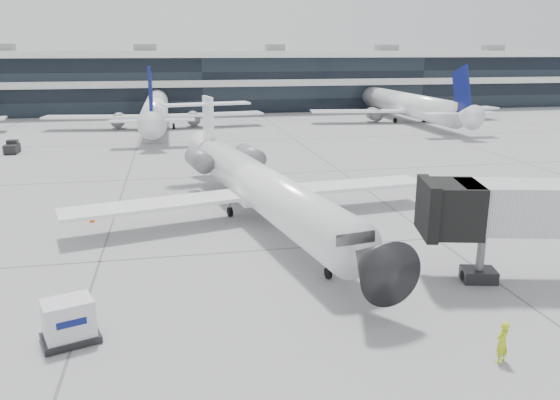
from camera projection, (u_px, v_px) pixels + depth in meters
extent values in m
plane|color=gray|center=(277.00, 249.00, 32.02)|extent=(220.00, 220.00, 0.00)
cube|color=black|center=(199.00, 83.00, 108.26)|extent=(170.00, 22.00, 10.00)
cylinder|color=white|center=(261.00, 187.00, 36.36)|extent=(7.43, 25.67, 2.88)
cone|color=black|center=(372.00, 262.00, 23.55)|extent=(3.37, 3.45, 2.88)
cone|color=white|center=(207.00, 148.00, 49.27)|extent=(3.30, 3.85, 2.73)
cube|color=white|center=(154.00, 205.00, 35.06)|extent=(12.04, 5.59, 0.23)
cube|color=white|center=(345.00, 186.00, 39.96)|extent=(11.96, 4.05, 0.23)
cylinder|color=slate|center=(199.00, 160.00, 43.33)|extent=(2.22, 3.85, 1.60)
cylinder|color=slate|center=(250.00, 156.00, 44.84)|extent=(2.22, 3.85, 1.60)
cube|color=white|center=(208.00, 124.00, 48.10)|extent=(0.79, 2.78, 4.79)
cube|color=white|center=(207.00, 104.00, 48.03)|extent=(7.85, 3.06, 0.17)
cylinder|color=black|center=(328.00, 273.00, 27.85)|extent=(0.30, 0.62, 0.60)
cylinder|color=black|center=(230.00, 212.00, 38.26)|extent=(0.37, 0.72, 0.68)
cylinder|color=black|center=(272.00, 207.00, 39.39)|extent=(0.37, 0.72, 0.68)
cube|color=black|center=(454.00, 208.00, 26.69)|extent=(2.97, 3.37, 2.55)
cylinder|color=slate|center=(480.00, 257.00, 27.31)|extent=(0.40, 0.40, 2.55)
cube|color=black|center=(479.00, 275.00, 27.56)|extent=(1.89, 1.61, 0.64)
imported|color=#BADC17|center=(502.00, 342.00, 20.23)|extent=(0.72, 0.61, 1.67)
cube|color=black|center=(71.00, 338.00, 21.84)|extent=(2.56, 2.22, 0.26)
cube|color=silver|center=(68.00, 318.00, 21.61)|extent=(2.24, 1.95, 1.50)
cone|color=#D6590B|center=(92.00, 218.00, 37.05)|extent=(0.36, 0.36, 0.56)
cube|color=#D6590B|center=(92.00, 222.00, 37.12)|extent=(0.41, 0.41, 0.03)
cube|color=black|center=(12.00, 148.00, 61.63)|extent=(1.35, 2.28, 0.93)
cube|color=black|center=(12.00, 142.00, 61.96)|extent=(1.14, 0.93, 0.52)
cylinder|color=black|center=(9.00, 150.00, 62.40)|extent=(0.19, 0.46, 0.46)
cylinder|color=black|center=(20.00, 150.00, 62.62)|extent=(0.19, 0.46, 0.46)
cylinder|color=black|center=(5.00, 153.00, 60.83)|extent=(0.19, 0.46, 0.46)
cylinder|color=black|center=(16.00, 152.00, 61.05)|extent=(0.19, 0.46, 0.46)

